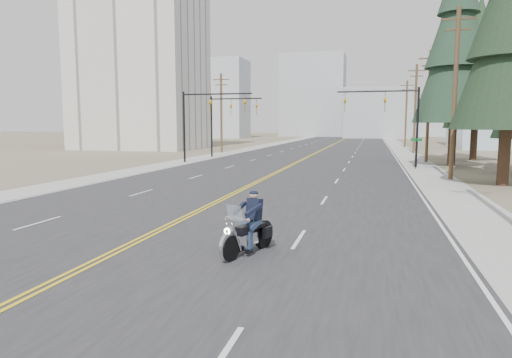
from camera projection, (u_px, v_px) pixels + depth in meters
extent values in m
plane|color=#776D56|center=(92.00, 265.00, 12.27)|extent=(400.00, 400.00, 0.00)
cube|color=#303033|center=(330.00, 146.00, 79.61)|extent=(20.00, 200.00, 0.01)
cube|color=#A5A5A0|center=(266.00, 146.00, 82.44)|extent=(3.00, 200.00, 0.01)
cube|color=#A5A5A0|center=(399.00, 147.00, 76.78)|extent=(3.00, 200.00, 0.01)
cylinder|color=black|center=(184.00, 127.00, 45.34)|extent=(0.20, 0.20, 7.00)
cylinder|color=black|center=(217.00, 94.00, 44.10)|extent=(7.00, 0.14, 0.14)
imported|color=#BF8C0C|center=(210.00, 101.00, 44.35)|extent=(0.21, 0.26, 1.30)
imported|color=#BF8C0C|center=(245.00, 100.00, 43.49)|extent=(0.21, 0.26, 1.30)
cylinder|color=black|center=(417.00, 128.00, 39.93)|extent=(0.20, 0.20, 7.00)
cylinder|color=black|center=(377.00, 91.00, 40.41)|extent=(7.00, 0.14, 0.14)
imported|color=#BF8C0C|center=(385.00, 99.00, 40.32)|extent=(0.21, 0.26, 1.30)
imported|color=#BF8C0C|center=(345.00, 99.00, 41.18)|extent=(0.21, 0.26, 1.30)
cylinder|color=black|center=(212.00, 127.00, 53.04)|extent=(0.20, 0.20, 7.00)
cylinder|color=black|center=(236.00, 99.00, 51.92)|extent=(6.00, 0.14, 0.14)
imported|color=#BF8C0C|center=(231.00, 104.00, 52.15)|extent=(0.21, 0.26, 1.30)
imported|color=#BF8C0C|center=(256.00, 104.00, 51.41)|extent=(0.21, 0.26, 1.30)
cylinder|color=black|center=(416.00, 154.00, 38.32)|extent=(0.06, 0.06, 2.60)
cube|color=#0C5926|center=(417.00, 140.00, 38.17)|extent=(0.90, 0.03, 0.25)
cylinder|color=brown|center=(455.00, 95.00, 30.64)|extent=(0.30, 0.30, 11.50)
cube|color=brown|center=(459.00, 19.00, 30.05)|extent=(2.20, 0.12, 0.12)
cube|color=brown|center=(458.00, 30.00, 30.13)|extent=(1.60, 0.12, 0.12)
cylinder|color=brown|center=(429.00, 107.00, 45.10)|extent=(0.30, 0.30, 11.00)
cube|color=brown|center=(431.00, 58.00, 44.54)|extent=(2.20, 0.12, 0.12)
cube|color=brown|center=(430.00, 66.00, 44.62)|extent=(1.60, 0.12, 0.12)
cylinder|color=brown|center=(415.00, 109.00, 59.50)|extent=(0.30, 0.30, 11.50)
cube|color=brown|center=(417.00, 71.00, 58.91)|extent=(2.20, 0.12, 0.12)
cube|color=brown|center=(417.00, 76.00, 58.99)|extent=(1.60, 0.12, 0.12)
cylinder|color=brown|center=(406.00, 114.00, 75.88)|extent=(0.30, 0.30, 11.00)
cube|color=brown|center=(407.00, 85.00, 75.32)|extent=(2.20, 0.12, 0.12)
cube|color=brown|center=(407.00, 90.00, 75.41)|extent=(1.60, 0.12, 0.12)
cylinder|color=brown|center=(221.00, 113.00, 60.90)|extent=(0.30, 0.30, 10.50)
cube|color=brown|center=(221.00, 80.00, 60.37)|extent=(2.20, 0.12, 0.12)
cube|color=brown|center=(221.00, 85.00, 60.45)|extent=(1.60, 0.12, 0.12)
cube|color=silver|center=(140.00, 51.00, 70.29)|extent=(18.00, 14.00, 30.00)
cube|color=#B7BCC6|center=(222.00, 99.00, 130.21)|extent=(14.00, 12.00, 22.00)
cube|color=#ADB2B7|center=(376.00, 113.00, 129.72)|extent=(18.00, 14.00, 14.00)
cube|color=#ADB2B7|center=(313.00, 96.00, 148.36)|extent=(20.00, 15.00, 26.00)
cube|color=#B7BCC6|center=(429.00, 118.00, 149.71)|extent=(14.00, 14.00, 12.00)
cube|color=#ADB2B7|center=(193.00, 112.00, 148.68)|extent=(12.00, 12.00, 16.00)
cylinder|color=#382619|center=(504.00, 158.00, 28.02)|extent=(0.67, 0.67, 3.46)
cone|color=black|center=(511.00, 42.00, 27.20)|extent=(6.53, 6.53, 10.37)
cylinder|color=#382619|center=(452.00, 144.00, 41.23)|extent=(0.69, 0.69, 3.94)
cone|color=#193220|center=(456.00, 55.00, 40.30)|extent=(7.09, 7.09, 11.82)
cone|color=#193220|center=(458.00, 16.00, 39.90)|extent=(5.32, 5.32, 8.86)
cylinder|color=#382619|center=(474.00, 144.00, 48.09)|extent=(0.79, 0.79, 3.39)
cone|color=#193118|center=(477.00, 79.00, 47.28)|extent=(6.33, 6.33, 10.18)
cone|color=#193118|center=(479.00, 50.00, 46.94)|extent=(4.75, 4.75, 7.64)
cone|color=#193118|center=(481.00, 21.00, 46.60)|extent=(3.17, 3.17, 5.43)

